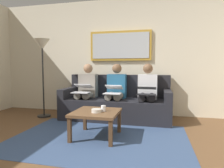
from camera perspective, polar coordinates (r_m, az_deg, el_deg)
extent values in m
cube|color=beige|center=(4.54, 2.63, 7.86)|extent=(6.00, 0.12, 2.60)
cube|color=#33476B|center=(3.02, -3.84, -15.61)|extent=(2.60, 1.80, 0.01)
cube|color=black|center=(4.08, 1.13, -7.18)|extent=(2.20, 0.90, 0.42)
cube|color=black|center=(4.35, 2.11, -0.44)|extent=(2.20, 0.20, 0.48)
cube|color=black|center=(3.94, 15.96, -3.21)|extent=(0.14, 0.90, 0.20)
cube|color=black|center=(4.36, -12.23, -2.39)|extent=(0.14, 0.90, 0.20)
cube|color=#B7892D|center=(4.47, 2.42, 11.12)|extent=(1.39, 0.04, 0.66)
cube|color=#B2B7BC|center=(4.45, 2.36, 11.16)|extent=(1.29, 0.01, 0.56)
cube|color=brown|center=(2.97, -4.66, -8.32)|extent=(0.67, 0.67, 0.04)
cube|color=#4C331E|center=(2.67, -0.41, -14.28)|extent=(0.05, 0.05, 0.36)
cube|color=#4C331E|center=(2.87, -12.32, -13.08)|extent=(0.05, 0.05, 0.36)
cube|color=#4C331E|center=(3.23, 2.12, -10.93)|extent=(0.05, 0.05, 0.36)
cube|color=#4C331E|center=(3.39, -7.93, -10.22)|extent=(0.05, 0.05, 0.36)
cylinder|color=silver|center=(2.94, -2.54, -7.14)|extent=(0.07, 0.07, 0.09)
cylinder|color=beige|center=(2.89, -4.57, -7.79)|extent=(0.15, 0.15, 0.05)
cube|color=silver|center=(4.03, 10.39, -0.79)|extent=(0.38, 0.22, 0.50)
sphere|color=brown|center=(4.01, 10.47, 4.48)|extent=(0.20, 0.20, 0.20)
cylinder|color=#232328|center=(3.84, 11.54, -3.79)|extent=(0.14, 0.42, 0.14)
cylinder|color=#232328|center=(3.85, 8.85, -3.73)|extent=(0.14, 0.42, 0.14)
cylinder|color=#232328|center=(3.68, 11.36, -8.58)|extent=(0.11, 0.11, 0.42)
cylinder|color=#232328|center=(3.69, 8.54, -8.51)|extent=(0.11, 0.11, 0.42)
cube|color=black|center=(3.62, 10.03, -3.06)|extent=(0.35, 0.21, 0.01)
cube|color=black|center=(3.74, 10.17, -1.20)|extent=(0.35, 0.20, 0.07)
cube|color=#A5C6EA|center=(3.74, 10.17, -1.14)|extent=(0.32, 0.17, 0.05)
cube|color=#235B84|center=(4.11, 1.44, -0.61)|extent=(0.38, 0.22, 0.50)
sphere|color=brown|center=(4.09, 1.45, 4.56)|extent=(0.20, 0.20, 0.20)
cylinder|color=gray|center=(3.91, 2.09, -3.55)|extent=(0.14, 0.42, 0.14)
cylinder|color=gray|center=(3.94, -0.48, -3.46)|extent=(0.14, 0.42, 0.14)
cylinder|color=gray|center=(3.76, 1.46, -8.23)|extent=(0.11, 0.11, 0.42)
cylinder|color=gray|center=(3.80, -1.23, -8.09)|extent=(0.11, 0.11, 0.42)
cube|color=white|center=(3.71, 0.11, -2.79)|extent=(0.33, 0.22, 0.01)
cube|color=white|center=(3.85, 0.63, -0.93)|extent=(0.33, 0.21, 0.10)
cube|color=#A5C6EA|center=(3.85, 0.62, -0.88)|extent=(0.29, 0.18, 0.08)
cube|color=gray|center=(4.28, -6.97, -0.42)|extent=(0.38, 0.22, 0.50)
sphere|color=#997051|center=(4.27, -7.02, 4.53)|extent=(0.20, 0.20, 0.20)
cylinder|color=gray|center=(4.08, -6.78, -3.23)|extent=(0.14, 0.42, 0.14)
cylinder|color=gray|center=(4.14, -9.12, -3.13)|extent=(0.14, 0.42, 0.14)
cylinder|color=gray|center=(3.93, -7.79, -7.68)|extent=(0.11, 0.11, 0.42)
cylinder|color=gray|center=(4.00, -10.22, -7.50)|extent=(0.11, 0.11, 0.42)
cube|color=silver|center=(3.91, -9.09, -2.48)|extent=(0.34, 0.24, 0.01)
cube|color=silver|center=(4.04, -8.24, -0.57)|extent=(0.34, 0.22, 0.10)
cube|color=#A5C6EA|center=(4.04, -8.26, -0.52)|extent=(0.31, 0.19, 0.08)
cylinder|color=black|center=(4.53, -19.25, -8.79)|extent=(0.28, 0.28, 0.03)
cylinder|color=black|center=(4.42, -19.51, 0.54)|extent=(0.03, 0.03, 1.50)
cone|color=beige|center=(4.43, -19.80, 10.90)|extent=(0.32, 0.32, 0.22)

